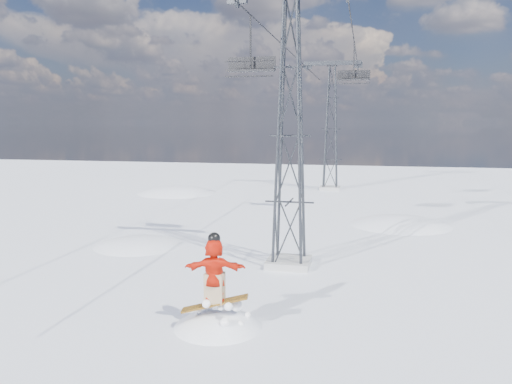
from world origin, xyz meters
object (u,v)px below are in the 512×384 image
at_px(lift_tower_near, 290,137).
at_px(lift_chair_near, 251,65).
at_px(lift_tower_far, 331,129).
at_px(snowboarder_jump, 218,377).

height_order(lift_tower_near, lift_chair_near, lift_tower_near).
height_order(lift_tower_near, lift_tower_far, same).
distance_m(snowboarder_jump, lift_chair_near, 13.83).
relative_size(lift_tower_near, lift_chair_near, 4.13).
xyz_separation_m(lift_tower_far, snowboarder_jump, (-1.11, -31.78, -7.07)).
bearing_deg(lift_chair_near, lift_tower_far, 84.43).
height_order(lift_tower_far, lift_chair_near, lift_tower_far).
height_order(snowboarder_jump, lift_chair_near, lift_chair_near).
bearing_deg(lift_tower_far, snowboarder_jump, -91.99).
relative_size(lift_tower_near, lift_tower_far, 1.00).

